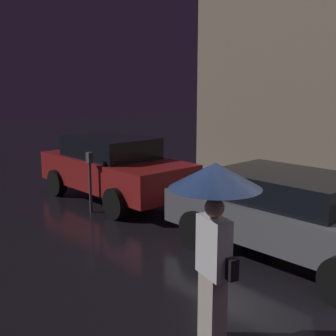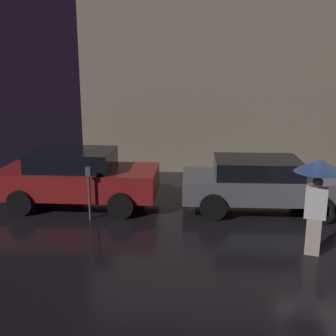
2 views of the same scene
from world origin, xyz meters
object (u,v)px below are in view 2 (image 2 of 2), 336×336
object	(u,v)px
parking_meter	(89,187)
parked_car_grey	(261,182)
pedestrian_with_umbrella	(318,181)
parked_car_red	(78,177)

from	to	relation	value
parking_meter	parked_car_grey	bearing A→B (deg)	14.57
pedestrian_with_umbrella	parked_car_red	bearing A→B (deg)	-9.95
pedestrian_with_umbrella	parking_meter	world-z (taller)	pedestrian_with_umbrella
pedestrian_with_umbrella	parked_car_grey	bearing A→B (deg)	-60.20
parked_car_red	parking_meter	bearing A→B (deg)	-60.97
parked_car_red	parked_car_grey	size ratio (longest dim) A/B	1.00
parked_car_grey	parking_meter	bearing A→B (deg)	-167.18
parking_meter	parked_car_red	bearing A→B (deg)	119.99
parked_car_red	parking_meter	size ratio (longest dim) A/B	3.15
parked_car_grey	parking_meter	distance (m)	4.31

